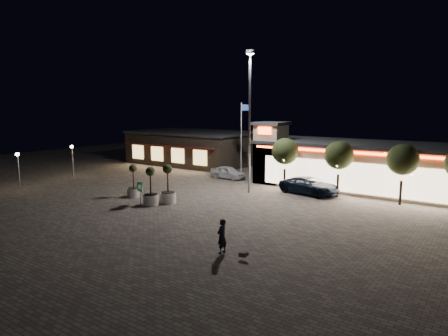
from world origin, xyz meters
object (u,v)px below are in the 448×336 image
Objects in this scene: pickup_truck at (310,186)px; planter_left at (134,187)px; planter_mid at (151,193)px; white_sedan at (228,172)px; valet_sign at (140,189)px; pedestrian at (222,236)px.

planter_left is at bearing 138.92° from pickup_truck.
planter_mid reaches higher than pickup_truck.
white_sedan is 13.22m from valet_sign.
white_sedan is 11.82m from planter_left.
planter_mid is at bearing -170.41° from white_sedan.
planter_left is at bearing 147.66° from valet_sign.
pedestrian is at bearing -163.59° from pickup_truck.
pickup_truck is 15.22m from planter_left.
pedestrian is (11.96, -18.12, 0.24)m from white_sedan.
white_sedan is 2.21× the size of valet_sign.
valet_sign is at bearing 149.44° from pickup_truck.
planter_mid reaches higher than valet_sign.
valet_sign is (0.65, -13.19, 0.58)m from white_sedan.
planter_left is 2.84m from valet_sign.
pickup_truck is 16.16m from pedestrian.
valet_sign is (-9.43, -11.12, 0.52)m from pickup_truck.
planter_mid reaches higher than white_sedan.
valet_sign is at bearing -32.34° from planter_left.
pedestrian reaches higher than valet_sign.
pickup_truck is 10.29m from white_sedan.
white_sedan is 1.42× the size of planter_left.
planter_left is at bearing -114.17° from pedestrian.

